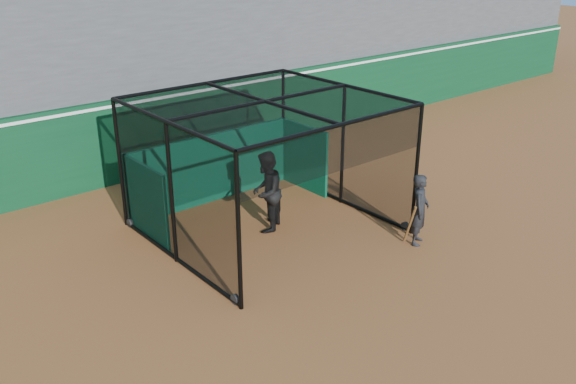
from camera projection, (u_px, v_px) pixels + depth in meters
ground at (314, 296)px, 12.41m from camera, size 120.00×120.00×0.00m
outfield_wall at (121, 139)px, 17.92m from camera, size 50.00×0.50×2.50m
grandstand at (57, 15)px, 19.36m from camera, size 50.00×7.85×8.95m
batting_cage at (266, 168)px, 14.67m from camera, size 5.27×5.06×3.26m
batter at (266, 192)px, 14.87m from camera, size 1.25×1.21×2.03m
on_deck_player at (419, 210)px, 14.25m from camera, size 0.76×0.69×1.74m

